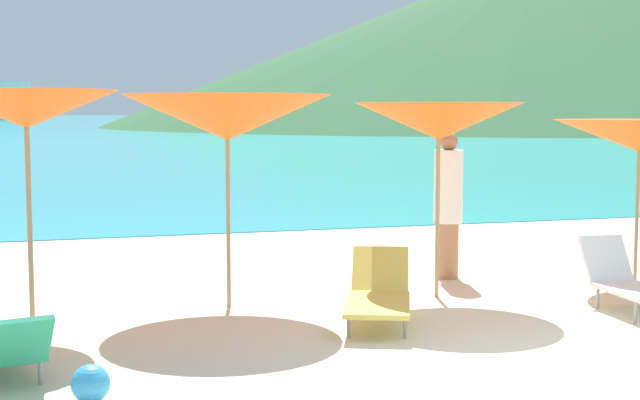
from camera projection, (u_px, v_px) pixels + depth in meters
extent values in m
cube|color=beige|center=(296.00, 235.00, 17.09)|extent=(50.00, 100.00, 0.30)
cube|color=#2DADBC|center=(58.00, 119.00, 226.03)|extent=(650.00, 440.00, 0.02)
cone|color=#2D5B33|center=(539.00, 40.00, 130.56)|extent=(123.17, 123.17, 24.37)
cylinder|color=#9E7F59|center=(29.00, 214.00, 9.13)|extent=(0.05, 0.05, 2.28)
cone|color=#EF5614|center=(26.00, 109.00, 9.03)|extent=(2.00, 2.00, 0.38)
sphere|color=#9E7F59|center=(26.00, 96.00, 9.02)|extent=(0.07, 0.07, 0.07)
cylinder|color=#9E7F59|center=(228.00, 207.00, 10.09)|extent=(0.05, 0.05, 2.22)
cone|color=#EF5614|center=(227.00, 117.00, 9.99)|extent=(2.42, 2.42, 0.50)
sphere|color=#9E7F59|center=(227.00, 103.00, 9.98)|extent=(0.07, 0.07, 0.07)
cylinder|color=#9E7F59|center=(438.00, 205.00, 10.60)|extent=(0.05, 0.05, 2.15)
cone|color=#EF5614|center=(439.00, 121.00, 10.50)|extent=(2.08, 2.08, 0.42)
sphere|color=#9E7F59|center=(439.00, 109.00, 10.49)|extent=(0.07, 0.07, 0.07)
cylinder|color=#9E7F59|center=(637.00, 206.00, 11.46)|extent=(0.04, 0.04, 1.96)
cone|color=#EF5614|center=(640.00, 136.00, 11.37)|extent=(2.27, 2.27, 0.40)
sphere|color=#9E7F59|center=(640.00, 125.00, 11.36)|extent=(0.07, 0.07, 0.07)
cube|color=white|center=(639.00, 292.00, 9.70)|extent=(0.61, 1.06, 0.05)
cube|color=white|center=(606.00, 259.00, 10.31)|extent=(0.55, 0.36, 0.51)
cylinder|color=gray|center=(636.00, 312.00, 9.35)|extent=(0.04, 0.04, 0.23)
cylinder|color=gray|center=(598.00, 298.00, 10.05)|extent=(0.04, 0.04, 0.23)
cylinder|color=gray|center=(636.00, 296.00, 10.16)|extent=(0.04, 0.04, 0.23)
cube|color=#D8BF4C|center=(378.00, 304.00, 9.11)|extent=(1.03, 1.33, 0.05)
cube|color=#D8BF4C|center=(380.00, 270.00, 9.86)|extent=(0.71, 0.62, 0.46)
cylinder|color=gray|center=(349.00, 326.00, 8.78)|extent=(0.04, 0.04, 0.23)
cylinder|color=gray|center=(405.00, 327.00, 8.73)|extent=(0.04, 0.04, 0.23)
cylinder|color=gray|center=(354.00, 308.00, 9.59)|extent=(0.04, 0.04, 0.23)
cylinder|color=gray|center=(405.00, 309.00, 9.54)|extent=(0.04, 0.04, 0.23)
cube|color=#268C66|center=(15.00, 342.00, 6.90)|extent=(0.59, 0.42, 0.41)
cylinder|color=gray|center=(17.00, 349.00, 7.96)|extent=(0.04, 0.04, 0.21)
cylinder|color=gray|center=(40.00, 372.00, 7.27)|extent=(0.04, 0.04, 0.21)
cylinder|color=#A3704C|center=(448.00, 250.00, 11.89)|extent=(0.28, 0.28, 0.72)
cylinder|color=white|center=(448.00, 186.00, 11.81)|extent=(0.38, 0.38, 0.94)
sphere|color=#A3704C|center=(449.00, 142.00, 11.75)|extent=(0.24, 0.24, 0.24)
sphere|color=#3399D8|center=(91.00, 384.00, 6.82)|extent=(0.29, 0.29, 0.29)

